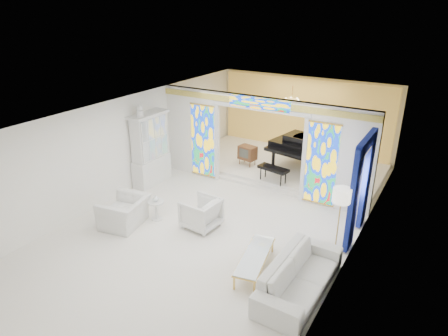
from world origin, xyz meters
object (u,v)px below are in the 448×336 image
Objects in this scene: armchair_left at (125,212)px; sofa at (300,276)px; china_cabinet at (150,150)px; grand_piano at (307,144)px; tv_console at (247,153)px; armchair_right at (201,213)px; coffee_table at (255,256)px.

armchair_left is 0.47× the size of sofa.
china_cabinet is 0.85× the size of grand_piano.
tv_console is (-3.99, 5.26, 0.26)m from sofa.
tv_console is at bearing -164.82° from armchair_right.
coffee_table is 0.55× the size of grand_piano.
coffee_table is at bearing 79.54° from armchair_left.
grand_piano reaches higher than armchair_left.
armchair_right is 4.24m from tv_console.
china_cabinet is 1.53× the size of coffee_table.
tv_console reaches higher than coffee_table.
armchair_left is at bearing -179.41° from coffee_table.
grand_piano is (-2.13, 6.13, 0.64)m from sofa.
china_cabinet is 2.26× the size of armchair_left.
sofa is 1.45× the size of coffee_table.
armchair_left is at bearing -64.92° from china_cabinet.
coffee_table is at bearing 82.68° from sofa.
sofa is 3.69× the size of tv_console.
grand_piano is at bearing 99.64° from coffee_table.
china_cabinet reaches higher than grand_piano.
tv_console is (-1.86, -0.88, -0.38)m from grand_piano.
armchair_right is at bearing 155.76° from coffee_table.
armchair_right is 5.18m from grand_piano.
sofa is 6.61m from tv_console.
armchair_right is 2.28m from coffee_table.
sofa is at bearing -23.04° from china_cabinet.
armchair_left reaches higher than coffee_table.
tv_console is at bearing 38.47° from sofa.
armchair_left is (1.17, -2.49, -0.78)m from china_cabinet.
armchair_left is 1.33× the size of armchair_right.
china_cabinet is 3.42m from armchair_right.
grand_piano is at bearing 41.04° from china_cabinet.
grand_piano is at bearing 35.62° from tv_console.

